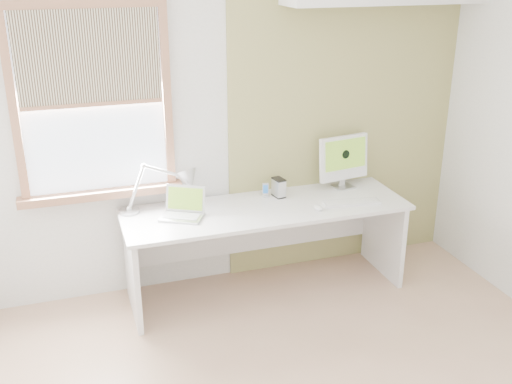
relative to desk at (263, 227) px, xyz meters
name	(u,v)px	position (x,y,z in m)	size (l,w,h in m)	color
room	(319,208)	(-0.19, -1.44, 0.77)	(4.04, 3.54, 2.64)	tan
accent_wall	(345,116)	(0.81, 0.30, 0.77)	(2.00, 0.02, 2.60)	#9B9A59
window	(93,104)	(-1.19, 0.27, 1.01)	(1.20, 0.14, 1.42)	#966348
desk	(263,227)	(0.00, 0.00, 0.00)	(2.20, 0.70, 0.73)	white
desk_lamp	(177,184)	(-0.64, 0.14, 0.39)	(0.66, 0.26, 0.37)	silver
laptop	(183,209)	(-0.64, -0.03, 0.25)	(0.38, 0.36, 0.21)	silver
phone_dock	(265,193)	(0.07, 0.14, 0.23)	(0.07, 0.07, 0.11)	silver
external_drive	(279,188)	(0.17, 0.11, 0.27)	(0.09, 0.13, 0.15)	silver
imac	(344,159)	(0.75, 0.15, 0.44)	(0.45, 0.18, 0.44)	silver
keyboard	(352,202)	(0.66, -0.20, 0.20)	(0.46, 0.19, 0.02)	white
mouse	(318,208)	(0.36, -0.23, 0.21)	(0.06, 0.10, 0.03)	white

